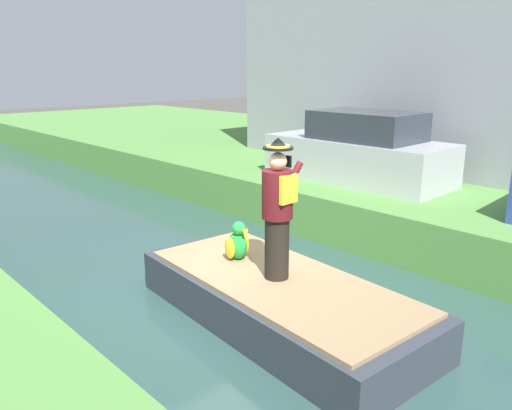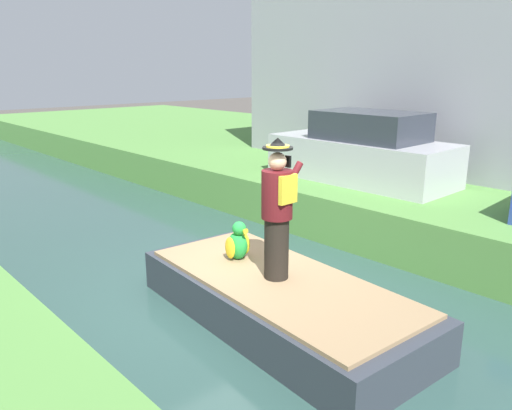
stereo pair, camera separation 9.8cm
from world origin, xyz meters
name	(u,v)px [view 1 (the left image)]	position (x,y,z in m)	size (l,w,h in m)	color
ground_plane	(238,306)	(0.00, 0.00, 0.00)	(80.00, 80.00, 0.00)	#4C4742
canal_water	(238,303)	(0.00, 0.00, 0.05)	(5.53, 48.00, 0.10)	#2D4C47
grass_bank_far	(484,185)	(8.40, 0.00, 0.50)	(11.26, 48.00, 1.00)	#568E42
boat	(280,300)	(0.00, -0.83, 0.40)	(2.11, 4.32, 0.61)	#333842
person_pirate	(278,210)	(0.00, -0.78, 1.64)	(0.61, 0.42, 1.85)	black
parrot_plush	(238,243)	(0.06, 0.07, 0.95)	(0.36, 0.35, 0.57)	green
parked_car_silver	(359,152)	(4.61, 1.24, 1.63)	(1.73, 4.01, 1.50)	#B7B7BC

